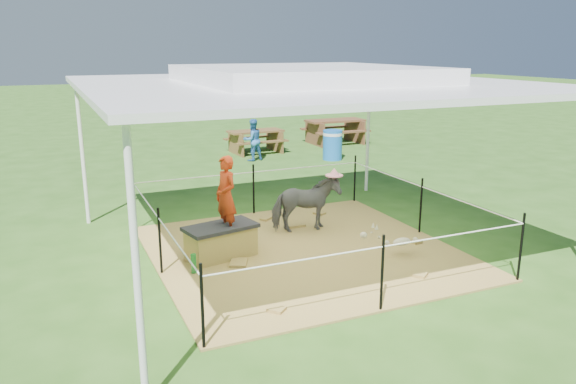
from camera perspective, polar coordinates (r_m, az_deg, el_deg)
name	(u,v)px	position (r m, az deg, el deg)	size (l,w,h in m)	color
ground	(303,252)	(9.01, 1.55, -6.13)	(90.00, 90.00, 0.00)	#2D5919
hay_patch	(303,251)	(9.00, 1.55, -6.04)	(4.60, 4.60, 0.03)	brown
canopy_tent	(304,81)	(8.44, 1.67, 11.23)	(6.30, 6.30, 2.90)	silver
rope_fence	(303,214)	(8.80, 1.58, -2.20)	(4.54, 4.54, 1.00)	black
straw_bale	(221,243)	(8.71, -6.82, -5.15)	(1.02, 0.51, 0.45)	olive
dark_cloth	(221,227)	(8.63, -6.87, -3.56)	(1.09, 0.57, 0.06)	black
woman	(226,189)	(8.50, -6.34, 0.26)	(0.45, 0.29, 1.22)	#B42D11
green_bottle	(194,264)	(8.20, -9.56, -7.18)	(0.08, 0.08, 0.28)	#1B7B29
pony	(306,204)	(9.77, 1.81, -1.25)	(0.53, 1.16, 0.98)	#46464B
pink_hat	(306,173)	(9.63, 1.83, 1.97)	(0.31, 0.31, 0.14)	pink
foal	(402,240)	(8.90, 11.49, -4.80)	(0.88, 0.49, 0.49)	#C5B490
trash_barrel	(332,145)	(16.26, 4.54, 4.79)	(0.55, 0.55, 0.85)	blue
picnic_table_near	(256,141)	(17.33, -3.31, 5.15)	(1.67, 1.20, 0.70)	#533A1C
picnic_table_far	(335,132)	(19.02, 4.79, 6.14)	(1.94, 1.40, 0.81)	brown
distant_person	(253,140)	(16.07, -3.62, 5.31)	(0.58, 0.45, 1.20)	#3170B9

